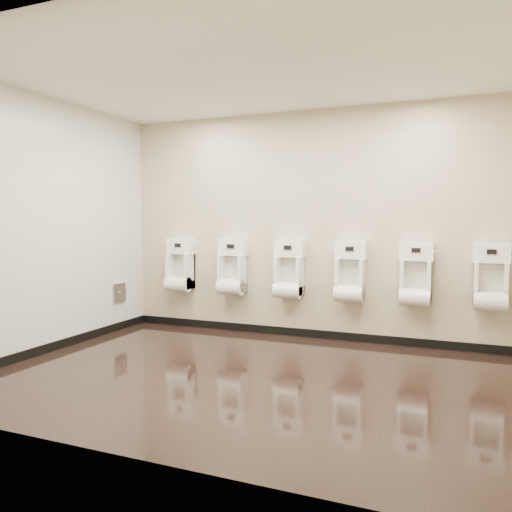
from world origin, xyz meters
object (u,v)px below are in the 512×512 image
at_px(access_panel, 119,293).
at_px(urinal_2, 289,273).
at_px(urinal_4, 416,279).
at_px(urinal_5, 491,282).
at_px(urinal_0, 180,269).
at_px(urinal_1, 232,271).
at_px(urinal_3, 350,276).

xyz_separation_m(access_panel, urinal_2, (2.23, 0.42, 0.30)).
xyz_separation_m(urinal_4, urinal_5, (0.76, 0.00, 0.00)).
distance_m(access_panel, urinal_0, 0.86).
relative_size(access_panel, urinal_5, 0.35).
distance_m(urinal_0, urinal_1, 0.78).
height_order(urinal_1, urinal_3, same).
bearing_deg(urinal_2, urinal_1, 180.00).
bearing_deg(urinal_4, urinal_1, 180.00).
bearing_deg(urinal_3, urinal_4, 0.00).
bearing_deg(urinal_3, access_panel, -171.92).
bearing_deg(urinal_5, urinal_3, 180.00).
distance_m(urinal_2, urinal_5, 2.26).
bearing_deg(urinal_1, urinal_4, 0.00).
relative_size(urinal_2, urinal_3, 1.00).
bearing_deg(urinal_1, access_panel, -163.81).
xyz_separation_m(urinal_1, urinal_3, (1.53, 0.00, 0.00)).
distance_m(urinal_4, urinal_5, 0.76).
height_order(urinal_2, urinal_5, same).
bearing_deg(urinal_5, urinal_0, 180.00).
bearing_deg(access_panel, urinal_4, 6.49).
bearing_deg(urinal_0, urinal_4, 0.00).
xyz_separation_m(urinal_1, urinal_5, (3.03, 0.00, 0.00)).
height_order(urinal_2, urinal_3, same).
bearing_deg(access_panel, urinal_5, 5.40).
height_order(access_panel, urinal_0, urinal_0).
bearing_deg(urinal_3, urinal_1, 180.00).
xyz_separation_m(urinal_1, urinal_2, (0.77, 0.00, 0.00)).
bearing_deg(urinal_0, urinal_5, 0.00).
xyz_separation_m(urinal_1, urinal_4, (2.27, 0.00, 0.00)).
height_order(access_panel, urinal_4, urinal_4).
xyz_separation_m(access_panel, urinal_4, (3.73, 0.42, 0.30)).
xyz_separation_m(access_panel, urinal_5, (4.50, 0.42, 0.30)).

